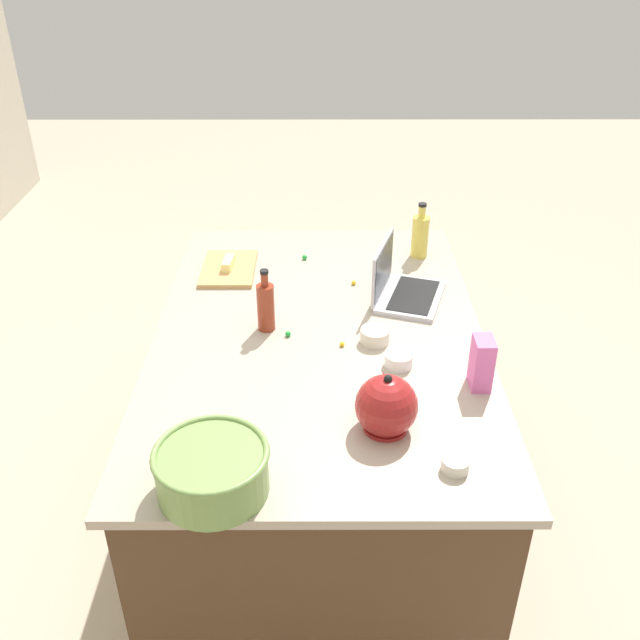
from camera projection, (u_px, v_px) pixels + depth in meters
ground_plane at (320, 514)px, 2.93m from camera, size 12.00×12.00×0.00m
island_counter at (320, 431)px, 2.69m from camera, size 1.74×1.15×0.90m
laptop at (403, 287)px, 2.65m from camera, size 0.36×0.31×0.22m
mixing_bowl_large at (214, 470)px, 1.78m from camera, size 0.30×0.30×0.13m
bottle_oil at (421, 235)px, 2.93m from camera, size 0.07×0.07×0.24m
bottle_soy at (267, 306)px, 2.43m from camera, size 0.06×0.06×0.23m
kettle at (388, 406)px, 1.98m from camera, size 0.21×0.18×0.20m
cutting_board at (230, 269)px, 2.86m from camera, size 0.31×0.21×0.02m
butter_stick_left at (229, 263)px, 2.84m from camera, size 0.11×0.04×0.04m
ramekin_small at (457, 464)px, 1.86m from camera, size 0.08×0.08×0.04m
ramekin_medium at (376, 336)px, 2.39m from camera, size 0.10×0.10×0.05m
ramekin_wide at (400, 360)px, 2.28m from camera, size 0.09×0.09×0.05m
candy_bag at (483, 363)px, 2.15m from camera, size 0.09×0.06×0.17m
candy_0 at (381, 254)px, 2.98m from camera, size 0.01×0.01×0.01m
candy_1 at (289, 334)px, 2.43m from camera, size 0.02×0.02×0.02m
candy_2 at (306, 257)px, 2.95m from camera, size 0.02×0.02×0.02m
candy_3 at (212, 437)px, 1.97m from camera, size 0.02×0.02×0.02m
candy_4 at (343, 344)px, 2.38m from camera, size 0.02×0.02×0.02m
candy_5 at (355, 283)px, 2.76m from camera, size 0.02×0.02×0.02m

